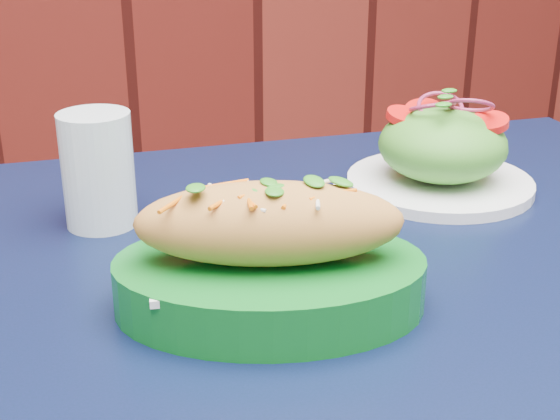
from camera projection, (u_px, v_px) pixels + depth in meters
name	position (u px, v px, depth m)	size (l,w,h in m)	color
cafe_table	(409.00, 358.00, 0.71)	(0.89, 0.89, 0.75)	black
banh_mi_basket	(270.00, 258.00, 0.60)	(0.28, 0.23, 0.11)	#0C671D
salad_plate	(442.00, 153.00, 0.85)	(0.20, 0.20, 0.10)	white
water_glass	(98.00, 170.00, 0.75)	(0.07, 0.07, 0.11)	silver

